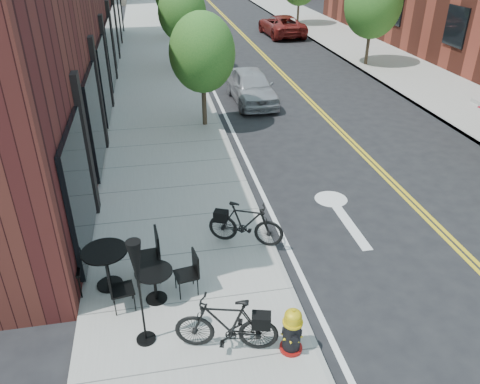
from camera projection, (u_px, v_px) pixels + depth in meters
ground at (293, 292)px, 9.05m from camera, size 120.00×120.00×0.00m
sidewalk_near at (164, 118)px, 17.26m from camera, size 4.00×70.00×0.12m
sidewalk_far at (458, 99)px, 19.22m from camera, size 4.00×70.00×0.12m
building_near at (36, 7)px, 18.27m from camera, size 5.00×28.00×7.00m
tree_near_a at (202, 53)px, 15.39m from camera, size 2.20×2.20×3.81m
tree_near_b at (182, 13)px, 22.19m from camera, size 2.30×2.30×3.98m
tree_far_b at (373, 3)px, 22.68m from camera, size 2.80×2.80×4.62m
fire_hydrant at (292, 331)px, 7.47m from camera, size 0.49×0.49×0.86m
bicycle_left at (226, 324)px, 7.46m from camera, size 1.75×0.89×1.01m
bicycle_right at (246, 224)px, 10.04m from camera, size 1.70×1.09×1.00m
bistro_set_b at (155, 281)px, 8.50m from camera, size 1.62×0.79×0.86m
bistro_set_c at (106, 263)px, 8.79m from camera, size 2.01×0.93×1.07m
patio_umbrella at (137, 272)px, 7.14m from camera, size 0.32×0.32×2.00m
parked_car_a at (251, 86)px, 18.78m from camera, size 1.67×3.94×1.33m
parked_car_b at (209, 41)px, 26.66m from camera, size 1.52×3.94×1.28m
parked_car_c at (189, 15)px, 34.45m from camera, size 2.11×4.91×1.41m
parked_car_far at (281, 25)px, 30.85m from camera, size 2.41×4.89×1.33m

